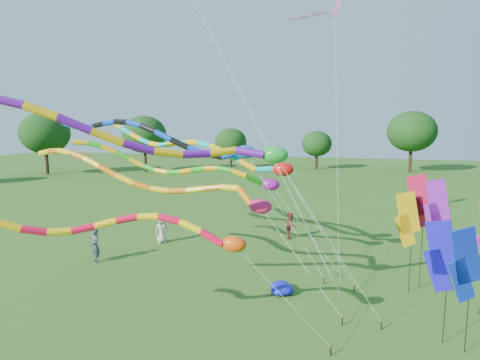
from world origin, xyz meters
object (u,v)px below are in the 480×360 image
(tube_kite_red, at_px, (116,227))
(person_b, at_px, (95,245))
(tube_kite_orange, at_px, (167,183))
(blue_nylon_heap, at_px, (280,286))
(person_a, at_px, (162,230))
(person_c, at_px, (291,225))

(tube_kite_red, height_order, person_b, tube_kite_red)
(tube_kite_red, xyz_separation_m, tube_kite_orange, (-0.84, 5.27, 0.57))
(blue_nylon_heap, relative_size, person_a, 0.84)
(tube_kite_red, relative_size, tube_kite_orange, 0.80)
(blue_nylon_heap, xyz_separation_m, person_c, (-0.75, 8.48, 0.64))
(tube_kite_red, xyz_separation_m, person_b, (-6.40, 7.77, -3.41))
(tube_kite_orange, distance_m, blue_nylon_heap, 6.81)
(person_b, bearing_deg, blue_nylon_heap, 28.03)
(tube_kite_orange, xyz_separation_m, blue_nylon_heap, (4.70, 1.45, -4.71))
(tube_kite_red, bearing_deg, blue_nylon_heap, 41.74)
(person_b, bearing_deg, tube_kite_orange, 9.67)
(person_a, bearing_deg, tube_kite_red, -109.15)
(blue_nylon_heap, bearing_deg, tube_kite_red, -119.87)
(blue_nylon_heap, relative_size, person_b, 0.76)
(person_a, xyz_separation_m, person_c, (7.69, 3.18, 0.01))
(person_a, bearing_deg, blue_nylon_heap, -72.16)
(tube_kite_orange, height_order, person_c, tube_kite_orange)
(person_b, bearing_deg, person_a, 100.74)
(tube_kite_orange, distance_m, person_a, 8.73)
(blue_nylon_heap, height_order, person_b, person_b)
(tube_kite_red, height_order, blue_nylon_heap, tube_kite_red)
(tube_kite_orange, height_order, person_a, tube_kite_orange)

